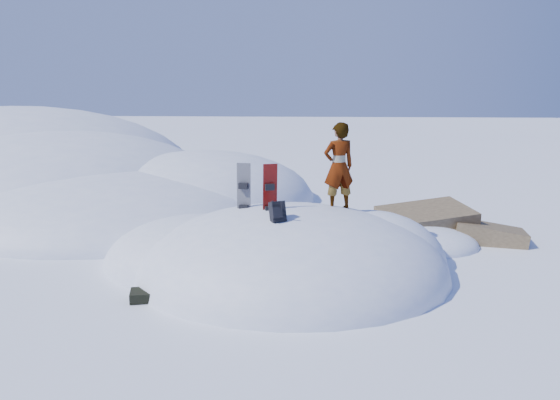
# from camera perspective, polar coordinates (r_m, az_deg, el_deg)

# --- Properties ---
(ground) EXTENTS (120.00, 120.00, 0.00)m
(ground) POSITION_cam_1_polar(r_m,az_deg,el_deg) (12.27, 1.10, -7.66)
(ground) COLOR white
(ground) RESTS_ON ground
(snow_mound) EXTENTS (8.00, 6.00, 3.00)m
(snow_mound) POSITION_cam_1_polar(r_m,az_deg,el_deg) (12.51, 0.36, -7.28)
(snow_mound) COLOR white
(snow_mound) RESTS_ON ground
(snow_ridge) EXTENTS (21.50, 18.50, 6.40)m
(snow_ridge) POSITION_cam_1_polar(r_m,az_deg,el_deg) (24.40, -22.96, 1.29)
(snow_ridge) COLOR white
(snow_ridge) RESTS_ON ground
(rock_outcrop) EXTENTS (4.68, 4.41, 1.68)m
(rock_outcrop) POSITION_cam_1_polar(r_m,az_deg,el_deg) (15.46, 15.59, -3.90)
(rock_outcrop) COLOR brown
(rock_outcrop) RESTS_ON ground
(snowboard_red) EXTENTS (0.34, 0.27, 1.65)m
(snowboard_red) POSITION_cam_1_polar(r_m,az_deg,el_deg) (11.75, -1.07, -0.07)
(snowboard_red) COLOR #BB0F0A
(snowboard_red) RESTS_ON snow_mound
(snowboard_dark) EXTENTS (0.32, 0.20, 1.67)m
(snowboard_dark) POSITION_cam_1_polar(r_m,az_deg,el_deg) (12.25, -3.81, 0.08)
(snowboard_dark) COLOR black
(snowboard_dark) RESTS_ON snow_mound
(backpack) EXTENTS (0.40, 0.45, 0.49)m
(backpack) POSITION_cam_1_polar(r_m,az_deg,el_deg) (11.01, -0.27, -1.24)
(backpack) COLOR black
(backpack) RESTS_ON snow_mound
(gear_pile) EXTENTS (0.92, 0.71, 0.24)m
(gear_pile) POSITION_cam_1_polar(r_m,az_deg,el_deg) (11.11, -13.30, -9.49)
(gear_pile) COLOR black
(gear_pile) RESTS_ON ground
(person) EXTENTS (0.86, 0.72, 2.00)m
(person) POSITION_cam_1_polar(r_m,az_deg,el_deg) (12.43, 6.15, 3.49)
(person) COLOR slate
(person) RESTS_ON snow_mound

